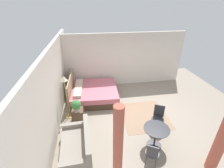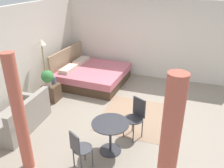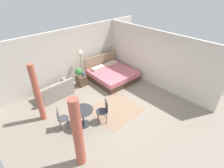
# 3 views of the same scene
# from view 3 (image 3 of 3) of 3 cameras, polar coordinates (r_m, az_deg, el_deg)

# --- Properties ---
(ground_plane) EXTENTS (8.42, 9.06, 0.02)m
(ground_plane) POSITION_cam_3_polar(r_m,az_deg,el_deg) (7.51, 0.61, -7.24)
(ground_plane) COLOR gray
(wall_back) EXTENTS (8.42, 0.12, 2.66)m
(wall_back) POSITION_cam_3_polar(r_m,az_deg,el_deg) (8.96, -12.94, 8.76)
(wall_back) COLOR silver
(wall_back) RESTS_ON ground
(wall_right) EXTENTS (0.12, 6.06, 2.66)m
(wall_right) POSITION_cam_3_polar(r_m,az_deg,el_deg) (8.64, 13.97, 7.76)
(wall_right) COLOR silver
(wall_right) RESTS_ON ground
(area_rug) EXTENTS (1.86, 1.71, 0.01)m
(area_rug) POSITION_cam_3_polar(r_m,az_deg,el_deg) (7.34, 1.07, -8.18)
(area_rug) COLOR #93755B
(area_rug) RESTS_ON ground
(bed) EXTENTS (2.11, 2.12, 1.10)m
(bed) POSITION_cam_3_polar(r_m,az_deg,el_deg) (9.22, 0.06, 3.05)
(bed) COLOR #473323
(bed) RESTS_ON ground
(couch) EXTENTS (1.57, 0.89, 0.79)m
(couch) POSITION_cam_3_polar(r_m,az_deg,el_deg) (8.29, -17.79, -2.41)
(couch) COLOR gray
(couch) RESTS_ON ground
(nightstand) EXTENTS (0.41, 0.41, 0.49)m
(nightstand) POSITION_cam_3_polar(r_m,az_deg,el_deg) (8.88, -9.76, 1.05)
(nightstand) COLOR brown
(nightstand) RESTS_ON ground
(potted_plant) EXTENTS (0.34, 0.34, 0.47)m
(potted_plant) POSITION_cam_3_polar(r_m,az_deg,el_deg) (8.60, -10.66, 3.82)
(potted_plant) COLOR tan
(potted_plant) RESTS_ON nightstand
(vase) EXTENTS (0.13, 0.13, 0.19)m
(vase) POSITION_cam_3_polar(r_m,az_deg,el_deg) (8.75, -9.19, 3.17)
(vase) COLOR slate
(vase) RESTS_ON nightstand
(floor_lamp) EXTENTS (0.31, 0.31, 1.72)m
(floor_lamp) POSITION_cam_3_polar(r_m,az_deg,el_deg) (8.82, -10.10, 8.44)
(floor_lamp) COLOR #99844C
(floor_lamp) RESTS_ON ground
(balcony_table) EXTENTS (0.75, 0.75, 0.69)m
(balcony_table) POSITION_cam_3_polar(r_m,az_deg,el_deg) (6.46, -9.34, -9.58)
(balcony_table) COLOR #2D2D33
(balcony_table) RESTS_ON ground
(cafe_chair_near_window) EXTENTS (0.50, 0.50, 0.84)m
(cafe_chair_near_window) POSITION_cam_3_polar(r_m,az_deg,el_deg) (6.49, -16.10, -10.21)
(cafe_chair_near_window) COLOR #3F3F44
(cafe_chair_near_window) RESTS_ON ground
(cafe_chair_near_couch) EXTENTS (0.57, 0.57, 0.92)m
(cafe_chair_near_couch) POSITION_cam_3_polar(r_m,az_deg,el_deg) (6.49, -2.58, -8.09)
(cafe_chair_near_couch) COLOR #2D2D33
(cafe_chair_near_couch) RESTS_ON ground
(curtain_left) EXTENTS (0.27, 0.27, 2.28)m
(curtain_left) POSITION_cam_3_polar(r_m,az_deg,el_deg) (4.92, -10.92, -15.47)
(curtain_left) COLOR #C15B47
(curtain_left) RESTS_ON ground
(curtain_right) EXTENTS (0.22, 0.22, 2.28)m
(curtain_right) POSITION_cam_3_polar(r_m,az_deg,el_deg) (6.77, -22.78, -2.88)
(curtain_right) COLOR #C15B47
(curtain_right) RESTS_ON ground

